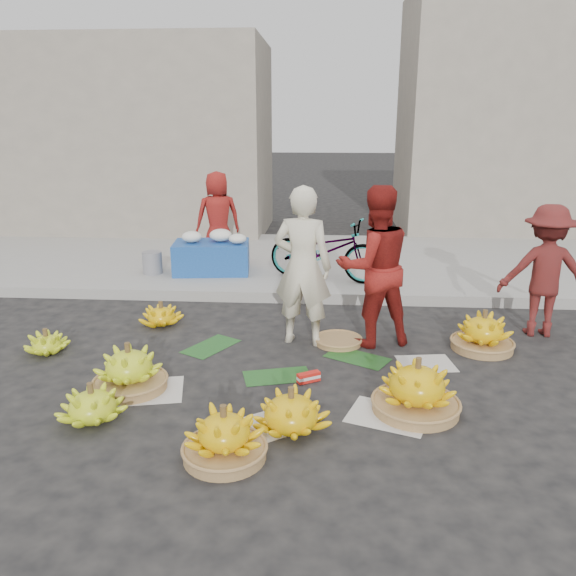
# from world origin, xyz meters

# --- Properties ---
(ground) EXTENTS (80.00, 80.00, 0.00)m
(ground) POSITION_xyz_m (0.00, 0.00, 0.00)
(ground) COLOR black
(ground) RESTS_ON ground
(curb) EXTENTS (40.00, 0.25, 0.15)m
(curb) POSITION_xyz_m (0.00, 2.20, 0.07)
(curb) COLOR gray
(curb) RESTS_ON ground
(sidewalk) EXTENTS (40.00, 4.00, 0.12)m
(sidewalk) POSITION_xyz_m (0.00, 4.30, 0.06)
(sidewalk) COLOR gray
(sidewalk) RESTS_ON ground
(building_left) EXTENTS (6.00, 3.00, 4.00)m
(building_left) POSITION_xyz_m (-4.00, 7.20, 2.00)
(building_left) COLOR gray
(building_left) RESTS_ON sidewalk
(building_right) EXTENTS (5.00, 3.00, 5.00)m
(building_right) POSITION_xyz_m (4.50, 7.70, 2.50)
(building_right) COLOR gray
(building_right) RESTS_ON sidewalk
(newspaper_scatter) EXTENTS (3.20, 1.80, 0.00)m
(newspaper_scatter) POSITION_xyz_m (0.00, -0.80, 0.00)
(newspaper_scatter) COLOR beige
(newspaper_scatter) RESTS_ON ground
(banana_leaves) EXTENTS (2.00, 1.00, 0.00)m
(banana_leaves) POSITION_xyz_m (-0.10, 0.20, 0.00)
(banana_leaves) COLOR #184919
(banana_leaves) RESTS_ON ground
(banana_bunch_0) EXTENTS (0.67, 0.67, 0.46)m
(banana_bunch_0) POSITION_xyz_m (-1.44, -0.55, 0.20)
(banana_bunch_0) COLOR olive
(banana_bunch_0) RESTS_ON ground
(banana_bunch_1) EXTENTS (0.62, 0.62, 0.34)m
(banana_bunch_1) POSITION_xyz_m (-1.56, -1.14, 0.15)
(banana_bunch_1) COLOR #9EC11B
(banana_bunch_1) RESTS_ON ground
(banana_bunch_2) EXTENTS (0.67, 0.67, 0.43)m
(banana_bunch_2) POSITION_xyz_m (-0.37, -1.60, 0.18)
(banana_bunch_2) COLOR olive
(banana_bunch_2) RESTS_ON ground
(banana_bunch_3) EXTENTS (0.77, 0.77, 0.38)m
(banana_bunch_3) POSITION_xyz_m (0.10, -1.17, 0.17)
(banana_bunch_3) COLOR yellow
(banana_bunch_3) RESTS_ON ground
(banana_bunch_4) EXTENTS (0.86, 0.86, 0.49)m
(banana_bunch_4) POSITION_xyz_m (1.14, -0.79, 0.22)
(banana_bunch_4) COLOR olive
(banana_bunch_4) RESTS_ON ground
(banana_bunch_5) EXTENTS (0.65, 0.65, 0.45)m
(banana_bunch_5) POSITION_xyz_m (2.07, 0.64, 0.19)
(banana_bunch_5) COLOR olive
(banana_bunch_5) RESTS_ON ground
(banana_bunch_6) EXTENTS (0.42, 0.42, 0.28)m
(banana_bunch_6) POSITION_xyz_m (-2.62, 0.20, 0.12)
(banana_bunch_6) COLOR #9EC11B
(banana_bunch_6) RESTS_ON ground
(banana_bunch_7) EXTENTS (0.51, 0.51, 0.30)m
(banana_bunch_7) POSITION_xyz_m (-1.64, 1.14, 0.13)
(banana_bunch_7) COLOR yellow
(banana_bunch_7) RESTS_ON ground
(basket_spare) EXTENTS (0.63, 0.63, 0.06)m
(basket_spare) POSITION_xyz_m (0.51, 0.69, 0.03)
(basket_spare) COLOR olive
(basket_spare) RESTS_ON ground
(incense_stack) EXTENTS (0.23, 0.17, 0.09)m
(incense_stack) POSITION_xyz_m (0.21, -0.30, 0.05)
(incense_stack) COLOR red
(incense_stack) RESTS_ON ground
(vendor_cream) EXTENTS (0.71, 0.54, 1.76)m
(vendor_cream) POSITION_xyz_m (0.10, 0.71, 0.88)
(vendor_cream) COLOR beige
(vendor_cream) RESTS_ON ground
(vendor_red) EXTENTS (1.01, 0.89, 1.76)m
(vendor_red) POSITION_xyz_m (0.88, 0.75, 0.88)
(vendor_red) COLOR maroon
(vendor_red) RESTS_ON ground
(man_striped) EXTENTS (1.02, 0.64, 1.52)m
(man_striped) POSITION_xyz_m (2.83, 1.16, 0.76)
(man_striped) COLOR maroon
(man_striped) RESTS_ON ground
(flower_table) EXTENTS (1.22, 0.83, 0.67)m
(flower_table) POSITION_xyz_m (-1.42, 3.21, 0.39)
(flower_table) COLOR navy
(flower_table) RESTS_ON sidewalk
(grey_bucket) EXTENTS (0.30, 0.30, 0.34)m
(grey_bucket) POSITION_xyz_m (-2.33, 3.07, 0.29)
(grey_bucket) COLOR slate
(grey_bucket) RESTS_ON sidewalk
(flower_vendor) EXTENTS (0.86, 0.71, 1.50)m
(flower_vendor) POSITION_xyz_m (-1.44, 3.90, 0.87)
(flower_vendor) COLOR maroon
(flower_vendor) RESTS_ON sidewalk
(bicycle) EXTENTS (1.11, 1.84, 0.91)m
(bicycle) POSITION_xyz_m (0.35, 2.91, 0.58)
(bicycle) COLOR gray
(bicycle) RESTS_ON sidewalk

